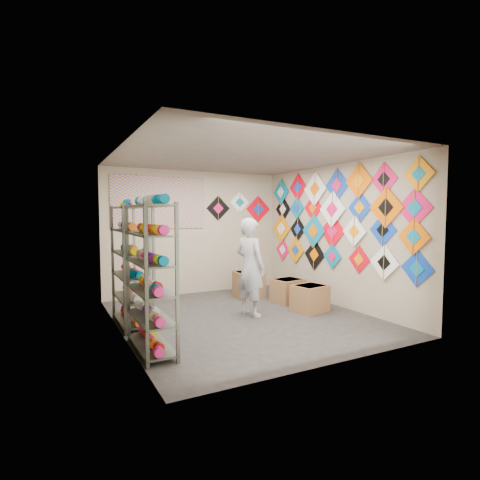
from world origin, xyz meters
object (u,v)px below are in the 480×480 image
shelf_rack_back (130,265)px  carton_c (249,284)px  shopkeeper (250,267)px  shelf_rack_front (151,278)px  carton_b (288,291)px  carton_a (310,298)px

shelf_rack_back → carton_c: bearing=19.1°
shelf_rack_back → shopkeeper: 1.99m
shelf_rack_back → shopkeeper: bearing=-11.6°
shopkeeper → shelf_rack_front: bearing=98.3°
carton_b → carton_c: bearing=108.6°
shelf_rack_front → shopkeeper: size_ratio=1.12×
shelf_rack_front → shopkeeper: shelf_rack_front is taller
shelf_rack_front → carton_c: bearing=40.0°
shopkeeper → carton_c: shopkeeper is taller
carton_c → shopkeeper: bearing=-111.0°
shopkeeper → carton_b: bearing=-82.9°
shopkeeper → carton_a: bearing=-120.1°
carton_a → carton_b: size_ratio=1.00×
shelf_rack_back → carton_a: shelf_rack_back is taller
shopkeeper → carton_c: bearing=-44.5°
carton_a → carton_c: (-0.39, 1.58, 0.03)m
carton_a → shopkeeper: bearing=156.2°
shelf_rack_back → carton_a: size_ratio=3.33×
shopkeeper → shelf_rack_back: bearing=61.9°
shopkeeper → carton_b: (1.14, 0.50, -0.61)m
shelf_rack_front → carton_a: size_ratio=3.33×
shelf_rack_front → carton_c: size_ratio=3.15×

